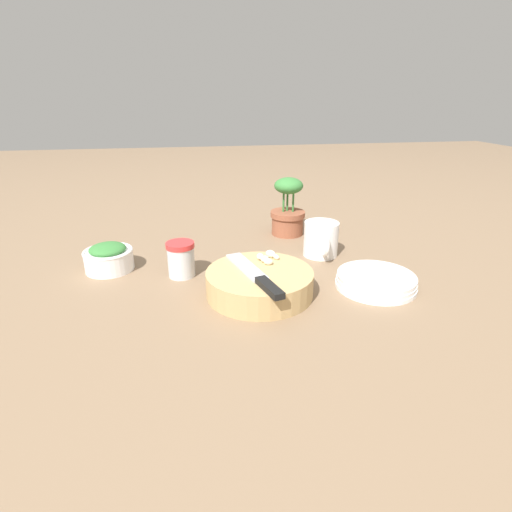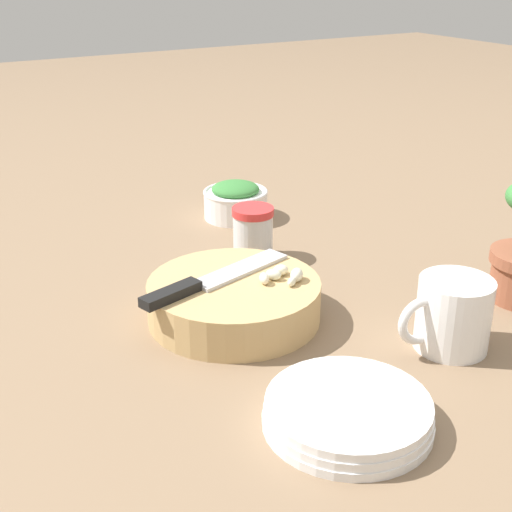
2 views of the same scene
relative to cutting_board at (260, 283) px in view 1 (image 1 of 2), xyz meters
The scene contains 9 objects.
ground_plane 0.11m from the cutting_board, 103.35° to the left, with size 5.00×5.00×0.00m, color #7F664C.
cutting_board is the anchor object (origin of this frame).
chef_knife 0.05m from the cutting_board, 113.26° to the right, with size 0.09×0.24×0.01m.
garlic_cloves 0.07m from the cutting_board, 64.70° to the left, with size 0.05×0.06×0.02m.
herb_bowl 0.39m from the cutting_board, 150.82° to the left, with size 0.12×0.12×0.07m.
spice_jar 0.21m from the cutting_board, 142.91° to the left, with size 0.07×0.07×0.08m.
coffee_mug 0.28m from the cutting_board, 44.02° to the left, with size 0.09×0.13×0.09m.
plate_stack 0.26m from the cutting_board, ahead, with size 0.18×0.18×0.03m.
potted_herb 0.41m from the cutting_board, 67.80° to the left, with size 0.10×0.10×0.17m.
Camera 1 is at (-0.11, -0.86, 0.40)m, focal length 28.00 mm.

